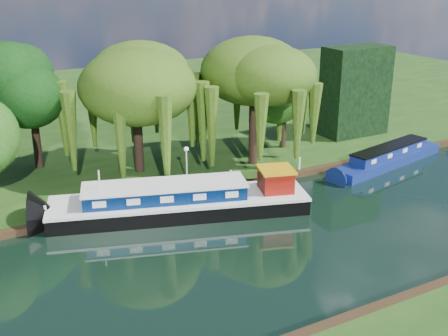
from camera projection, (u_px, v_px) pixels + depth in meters
ground at (257, 247)px, 32.18m from camera, size 120.00×120.00×0.00m
far_bank at (90, 113)px, 60.14m from camera, size 120.00×52.00×0.45m
dutch_barge at (182, 201)px, 36.23m from camera, size 16.95×8.57×3.50m
narrowboat at (389, 158)px, 45.11m from camera, size 12.07×4.36×1.74m
willow_left at (135, 85)px, 40.45m from camera, size 7.61×7.61×9.12m
willow_right at (254, 83)px, 42.17m from camera, size 7.23×7.23×8.81m
tree_far_mid at (30, 90)px, 41.44m from camera, size 5.40×5.40×8.84m
tree_far_right at (285, 90)px, 46.58m from camera, size 4.43×4.43×7.25m
conifer_hedge at (355, 91)px, 50.72m from camera, size 6.00×3.00×8.00m
lamppost at (186, 154)px, 40.23m from camera, size 0.36×0.36×2.56m
mooring_posts at (187, 186)px, 38.56m from camera, size 19.16×0.16×1.00m
reeds_near at (448, 269)px, 28.83m from camera, size 33.70×1.50×1.10m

